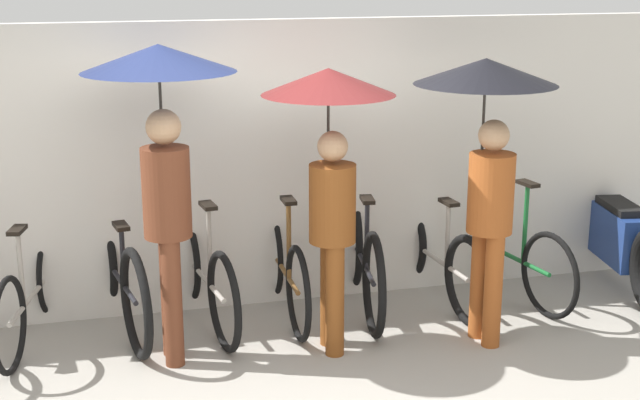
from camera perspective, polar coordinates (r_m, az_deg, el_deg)
name	(u,v)px	position (r m, az deg, el deg)	size (l,w,h in m)	color
back_wall	(235,167)	(6.90, -5.47, 2.12)	(13.32, 0.12, 2.23)	silver
parked_bicycle_1	(32,293)	(6.73, -17.98, -5.67)	(0.55, 1.66, 1.08)	black
parked_bicycle_2	(119,277)	(6.75, -12.75, -4.82)	(0.50, 1.86, 1.01)	black
parked_bicycle_3	(204,275)	(6.74, -7.45, -4.79)	(0.44, 1.75, 1.04)	black
parked_bicycle_4	(284,268)	(6.85, -2.29, -4.39)	(0.44, 1.66, 1.08)	black
parked_bicycle_5	(363,259)	(6.96, 2.74, -3.81)	(0.46, 1.82, 1.00)	black
parked_bicycle_6	(435,256)	(7.20, 7.38, -3.59)	(0.44, 1.78, 1.05)	black
parked_bicycle_7	(509,253)	(7.40, 12.01, -3.31)	(0.47, 1.68, 1.00)	black
pedestrian_leading	(162,116)	(5.90, -10.09, 5.32)	(1.01, 1.01, 2.14)	brown
pedestrian_center	(330,137)	(6.00, 0.64, 4.06)	(0.91, 0.91, 1.96)	brown
pedestrian_trailing	(487,123)	(6.23, 10.65, 4.89)	(0.99, 0.99, 2.02)	#9E4C1E
motorcycle	(617,239)	(7.88, 18.49, -2.39)	(0.62, 2.06, 0.92)	black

